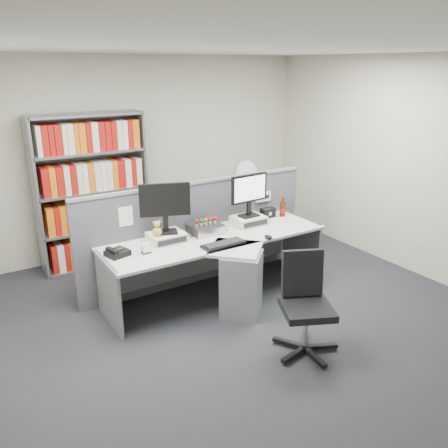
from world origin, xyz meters
TOP-DOWN VIEW (x-y plane):
  - ground at (0.00, 0.00)m, footprint 5.50×5.50m
  - room_shell at (0.00, 0.00)m, footprint 5.04×5.54m
  - partition at (0.00, 1.25)m, footprint 3.00×0.08m
  - desk at (0.00, 0.60)m, footprint 2.60×1.20m
  - monitor_riser_left at (-0.54, 0.98)m, footprint 0.38×0.31m
  - monitor_riser_right at (0.56, 0.98)m, footprint 0.38×0.31m
  - monitor_left at (-0.54, 0.98)m, footprint 0.53×0.24m
  - monitor_right at (0.56, 0.98)m, footprint 0.51×0.18m
  - desktop_pc at (-0.03, 1.00)m, footprint 0.37×0.33m
  - figurines at (-0.03, 0.99)m, footprint 0.29×0.05m
  - keyboard at (-0.07, 0.54)m, footprint 0.49×0.20m
  - mouse at (0.46, 0.45)m, footprint 0.07×0.11m
  - desk_phone at (-1.14, 0.88)m, footprint 0.25×0.24m
  - desk_calendar at (-0.86, 0.78)m, footprint 0.09×0.07m
  - plush_toy at (-0.66, 0.94)m, footprint 0.10×0.10m
  - speaker at (0.92, 1.07)m, footprint 0.18×0.10m
  - cola_bottle at (1.11, 1.01)m, footprint 0.08×0.08m
  - shelving_unit at (-0.90, 2.44)m, footprint 1.41×0.40m
  - filing_cabinet at (1.20, 1.99)m, footprint 0.45×0.61m
  - desk_fan at (1.20, 1.99)m, footprint 0.33×0.20m
  - office_chair at (0.13, -0.55)m, footprint 0.61×0.63m

SIDE VIEW (x-z plane):
  - ground at x=0.00m, z-range 0.00..0.00m
  - filing_cabinet at x=1.20m, z-range 0.00..0.70m
  - desk at x=0.00m, z-range 0.10..0.82m
  - office_chair at x=0.13m, z-range 0.03..0.96m
  - partition at x=0.00m, z-range 0.01..1.29m
  - keyboard at x=-0.07m, z-range 0.72..0.75m
  - mouse at x=0.46m, z-range 0.72..0.76m
  - desk_phone at x=-1.14m, z-range 0.71..0.80m
  - desktop_pc at x=-0.03m, z-range 0.72..0.82m
  - desk_calendar at x=-0.86m, z-range 0.71..0.83m
  - monitor_riser_left at x=-0.54m, z-range 0.72..0.82m
  - monitor_riser_right at x=0.56m, z-range 0.72..0.82m
  - speaker at x=0.92m, z-range 0.72..0.84m
  - cola_bottle at x=1.11m, z-range 0.69..0.94m
  - figurines at x=-0.03m, z-range 0.83..0.91m
  - plush_toy at x=-0.66m, z-range 0.81..0.98m
  - shelving_unit at x=-0.90m, z-range -0.02..1.98m
  - desk_fan at x=1.20m, z-range 0.77..1.33m
  - monitor_right at x=0.56m, z-range 0.87..1.39m
  - monitor_left at x=-0.54m, z-range 0.87..1.43m
  - room_shell at x=0.00m, z-range 0.43..3.15m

